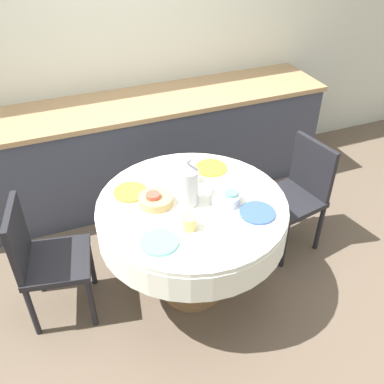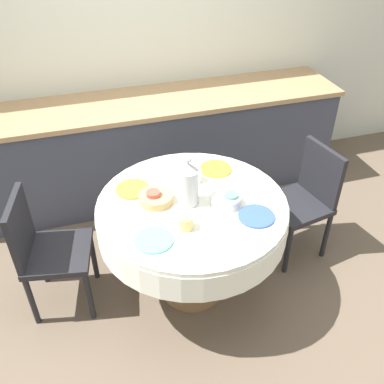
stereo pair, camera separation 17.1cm
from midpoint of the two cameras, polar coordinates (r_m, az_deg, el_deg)
name	(u,v)px [view 2 (the right image)]	position (r m, az deg, el deg)	size (l,w,h in m)	color
ground_plane	(192,287)	(3.08, 1.62, -12.60)	(12.00, 12.00, 0.00)	brown
wall_back	(135,35)	(3.68, -6.21, 20.08)	(7.00, 0.05, 2.60)	beige
kitchen_counter	(150,147)	(3.72, -4.27, 5.93)	(3.24, 0.64, 0.88)	#383D4C
dining_table	(192,219)	(2.64, 1.85, -3.70)	(1.16, 1.16, 0.75)	olive
chair_left	(305,196)	(3.19, 16.37, -0.59)	(0.47, 0.47, 0.85)	black
chair_right	(45,248)	(2.78, -17.42, -7.14)	(0.47, 0.47, 0.85)	black
plate_near_left	(154,240)	(2.30, -2.99, -6.48)	(0.21, 0.21, 0.01)	#60BCB7
cup_near_left	(186,222)	(2.36, 1.24, -4.14)	(0.08, 0.08, 0.08)	#DBB766
plate_near_right	(256,216)	(2.49, 10.52, -3.25)	(0.21, 0.21, 0.01)	#3856AD
cup_near_right	(231,199)	(2.54, 7.11, -1.01)	(0.08, 0.08, 0.08)	#5BA39E
plate_far_left	(133,189)	(2.67, -6.12, 0.35)	(0.21, 0.21, 0.01)	orange
cup_far_left	(153,197)	(2.54, -3.26, -0.73)	(0.08, 0.08, 0.08)	#CC4C3D
plate_far_right	(216,169)	(2.86, 4.89, 3.06)	(0.21, 0.21, 0.01)	yellow
cup_far_right	(195,176)	(2.72, 2.22, 2.12)	(0.08, 0.08, 0.08)	white
coffee_carafe	(188,183)	(2.48, 1.48, 1.09)	(0.12, 0.12, 0.32)	#B2B2B7
bread_basket	(156,198)	(2.56, -2.92, -0.86)	(0.21, 0.21, 0.05)	tan
fruit_bowl	(226,199)	(2.55, 6.45, -1.05)	(0.18, 0.18, 0.06)	silver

